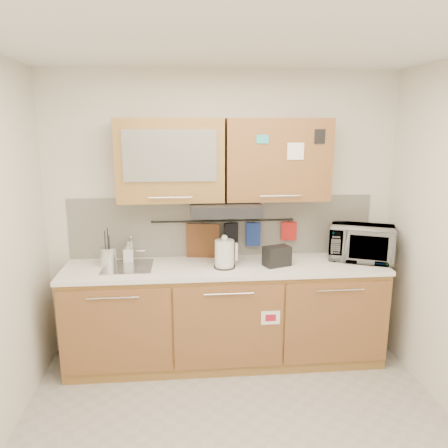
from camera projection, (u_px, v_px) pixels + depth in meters
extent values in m
plane|color=white|center=(247.00, 34.00, 2.30)|extent=(3.20, 3.20, 0.00)
plane|color=silver|center=(223.00, 215.00, 4.05)|extent=(3.20, 0.00, 3.20)
cube|color=#AD803D|center=(225.00, 315.00, 3.96)|extent=(2.80, 0.60, 0.88)
cube|color=black|center=(225.00, 354.00, 4.05)|extent=(2.80, 0.54, 0.10)
cube|color=brown|center=(115.00, 332.00, 3.57)|extent=(0.91, 0.02, 0.74)
cylinder|color=silver|center=(113.00, 298.00, 3.47)|extent=(0.41, 0.01, 0.01)
cube|color=brown|center=(229.00, 328.00, 3.65)|extent=(0.91, 0.02, 0.74)
cylinder|color=silver|center=(229.00, 294.00, 3.55)|extent=(0.41, 0.01, 0.01)
cube|color=brown|center=(337.00, 323.00, 3.73)|extent=(0.91, 0.02, 0.74)
cylinder|color=silver|center=(340.00, 290.00, 3.64)|extent=(0.41, 0.01, 0.01)
cube|color=white|center=(226.00, 267.00, 3.84)|extent=(2.82, 0.62, 0.04)
cube|color=silver|center=(223.00, 226.00, 4.07)|extent=(2.80, 0.02, 0.56)
cube|color=#AD803D|center=(171.00, 160.00, 3.72)|extent=(0.90, 0.35, 0.70)
cube|color=silver|center=(170.00, 156.00, 3.53)|extent=(0.76, 0.02, 0.42)
cube|color=brown|center=(277.00, 159.00, 3.80)|extent=(0.90, 0.35, 0.70)
cube|color=white|center=(296.00, 151.00, 3.62)|extent=(0.14, 0.00, 0.14)
cube|color=black|center=(225.00, 208.00, 3.78)|extent=(0.60, 0.46, 0.10)
cube|color=silver|center=(128.00, 268.00, 3.78)|extent=(0.42, 0.40, 0.03)
cylinder|color=silver|center=(132.00, 249.00, 3.91)|extent=(0.03, 0.03, 0.24)
cylinder|color=silver|center=(130.00, 240.00, 3.81)|extent=(0.02, 0.18, 0.02)
cylinder|color=black|center=(223.00, 221.00, 4.02)|extent=(1.30, 0.02, 0.02)
cylinder|color=silver|center=(108.00, 257.00, 3.80)|extent=(0.15, 0.15, 0.17)
cylinder|color=black|center=(106.00, 248.00, 3.79)|extent=(0.01, 0.01, 0.31)
cylinder|color=black|center=(110.00, 251.00, 3.77)|extent=(0.01, 0.01, 0.28)
cylinder|color=black|center=(108.00, 247.00, 3.80)|extent=(0.01, 0.01, 0.34)
cylinder|color=black|center=(106.00, 253.00, 3.76)|extent=(0.01, 0.01, 0.25)
cylinder|color=silver|center=(224.00, 254.00, 3.75)|extent=(0.20, 0.20, 0.24)
sphere|color=silver|center=(224.00, 238.00, 3.72)|extent=(0.06, 0.06, 0.06)
cube|color=silver|center=(236.00, 252.00, 3.78)|extent=(0.03, 0.04, 0.15)
cylinder|color=black|center=(224.00, 267.00, 3.77)|extent=(0.19, 0.19, 0.01)
cube|color=black|center=(277.00, 256.00, 3.81)|extent=(0.26, 0.20, 0.17)
cube|color=black|center=(273.00, 248.00, 3.77)|extent=(0.09, 0.11, 0.01)
cube|color=black|center=(281.00, 247.00, 3.80)|extent=(0.09, 0.11, 0.01)
imported|color=#999999|center=(362.00, 243.00, 3.97)|extent=(0.66, 0.56, 0.31)
imported|color=#999999|center=(128.00, 252.00, 3.90)|extent=(0.08, 0.09, 0.19)
cube|color=brown|center=(203.00, 244.00, 4.03)|extent=(0.31, 0.08, 0.38)
cube|color=navy|center=(253.00, 234.00, 4.05)|extent=(0.13, 0.04, 0.22)
cube|color=black|center=(231.00, 234.00, 4.03)|extent=(0.13, 0.07, 0.20)
cube|color=#A81816|center=(289.00, 231.00, 4.08)|extent=(0.14, 0.04, 0.18)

